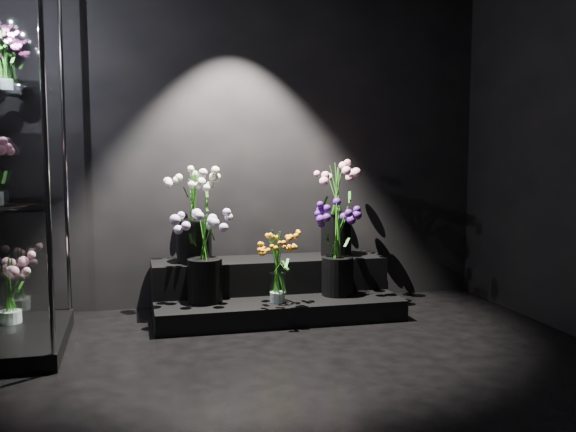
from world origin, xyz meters
name	(u,v)px	position (x,y,z in m)	size (l,w,h in m)	color
floor	(312,390)	(0.00, 0.00, 0.00)	(4.00, 4.00, 0.00)	black
wall_back	(244,132)	(0.00, 2.00, 1.40)	(4.00, 4.00, 0.00)	black
display_riser	(272,291)	(0.15, 1.64, 0.17)	(1.83, 0.81, 0.41)	black
display_case	(4,160)	(-1.65, 1.13, 1.19)	(0.65, 1.09, 2.39)	black
bouquet_orange_bells	(278,265)	(0.12, 1.32, 0.43)	(0.25, 0.25, 0.53)	white
bouquet_lilac	(205,251)	(-0.39, 1.46, 0.53)	(0.43, 0.43, 0.65)	black
bouquet_purple	(338,247)	(0.62, 1.45, 0.52)	(0.37, 0.37, 0.68)	black
bouquet_cream_roses	(194,211)	(-0.44, 1.73, 0.80)	(0.41, 0.41, 0.69)	black
bouquet_pink_roses	(336,202)	(0.71, 1.76, 0.84)	(0.47, 0.47, 0.74)	black
bouquet_case_magenta	(2,59)	(-1.67, 1.32, 1.83)	(0.24, 0.24, 0.39)	white
bouquet_case_base_pink	(9,288)	(-1.70, 1.36, 0.34)	(0.41, 0.41, 0.45)	white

